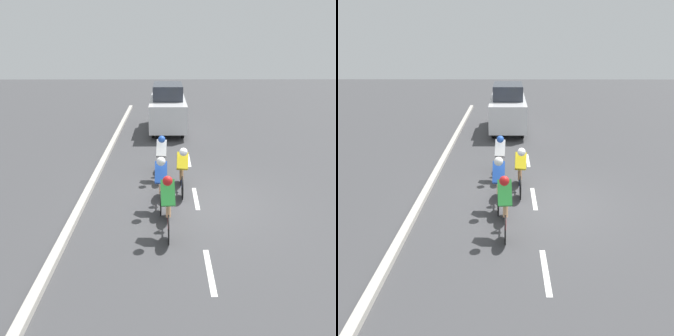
% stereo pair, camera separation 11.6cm
% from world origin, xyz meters
% --- Properties ---
extents(ground_plane, '(60.00, 60.00, 0.00)m').
position_xyz_m(ground_plane, '(0.00, 0.00, 0.00)').
color(ground_plane, '#424244').
extents(lane_stripe_near, '(0.12, 1.40, 0.01)m').
position_xyz_m(lane_stripe_near, '(0.00, 3.01, 0.00)').
color(lane_stripe_near, white).
rests_on(lane_stripe_near, ground).
extents(lane_stripe_mid, '(0.12, 1.40, 0.01)m').
position_xyz_m(lane_stripe_mid, '(0.00, -0.19, 0.00)').
color(lane_stripe_mid, white).
rests_on(lane_stripe_mid, ground).
extents(lane_stripe_far, '(0.12, 1.40, 0.01)m').
position_xyz_m(lane_stripe_far, '(0.00, -3.39, 0.00)').
color(lane_stripe_far, white).
rests_on(lane_stripe_far, ground).
extents(curb, '(0.20, 27.09, 0.14)m').
position_xyz_m(curb, '(3.20, -0.19, 0.07)').
color(curb, '#B7B2A8').
rests_on(curb, ground).
extents(cyclist_green, '(0.34, 1.69, 1.56)m').
position_xyz_m(cyclist_green, '(0.82, 1.59, 0.82)').
color(cyclist_green, black).
rests_on(cyclist_green, ground).
extents(cyclist_yellow, '(0.34, 1.70, 1.48)m').
position_xyz_m(cyclist_yellow, '(0.39, -0.60, 0.78)').
color(cyclist_yellow, black).
rests_on(cyclist_yellow, ground).
extents(cyclist_blue, '(0.33, 1.63, 1.54)m').
position_xyz_m(cyclist_blue, '(1.00, 0.33, 0.82)').
color(cyclist_blue, black).
rests_on(cyclist_blue, ground).
extents(cyclist_white, '(0.35, 1.64, 1.51)m').
position_xyz_m(cyclist_white, '(1.01, -1.73, 0.80)').
color(cyclist_white, black).
rests_on(cyclist_white, ground).
extents(support_car, '(1.70, 4.08, 2.27)m').
position_xyz_m(support_car, '(0.76, -7.77, 1.12)').
color(support_car, black).
rests_on(support_car, ground).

